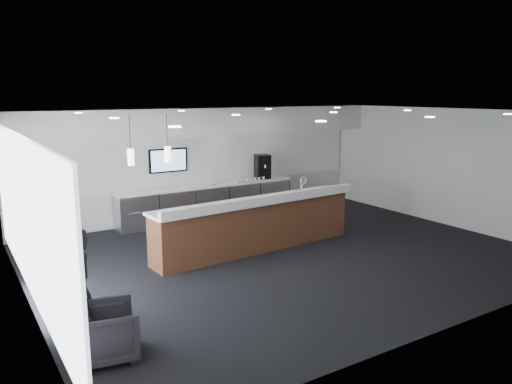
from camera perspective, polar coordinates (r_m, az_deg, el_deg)
ground at (r=10.68m, az=3.44°, el=-7.18°), size 10.00×10.00×0.00m
ceiling at (r=10.14m, az=3.64°, el=9.12°), size 10.00×8.00×0.02m
back_wall at (r=13.71m, az=-6.27°, el=3.33°), size 10.00×0.02×3.00m
left_wall at (r=8.48m, az=-25.10°, el=-2.60°), size 0.02×8.00×3.00m
right_wall at (r=13.80m, az=20.68°, el=2.73°), size 0.02×8.00×3.00m
soffit_bulkhead at (r=13.20m, az=-5.51°, el=8.06°), size 10.00×0.90×0.70m
alcove_panel at (r=13.67m, az=-6.22°, el=3.74°), size 9.80×0.06×1.40m
window_blinds_wall at (r=8.49m, az=-24.84°, el=-2.57°), size 0.04×7.36×2.55m
back_credenza at (r=13.57m, az=-5.51°, el=-1.12°), size 5.06×0.66×0.95m
wall_tv at (r=13.20m, az=-10.01°, el=3.58°), size 1.05×0.08×0.62m
pendant_left at (r=9.75m, az=-10.80°, el=4.44°), size 0.12×0.12×0.30m
pendant_right at (r=9.52m, az=-14.72°, el=4.10°), size 0.12×0.12×0.30m
ceiling_can_lights at (r=10.14m, az=3.64°, el=8.95°), size 7.00×5.00×0.02m
service_counter at (r=10.87m, az=0.02°, el=-3.66°), size 4.92×1.15×1.49m
coffee_machine at (r=14.35m, az=0.72°, el=2.92°), size 0.49×0.57×0.69m
info_sign_left at (r=13.43m, az=-4.91°, el=1.24°), size 0.14×0.04×0.19m
info_sign_right at (r=13.84m, az=-1.56°, el=1.62°), size 0.16×0.03×0.22m
armchair at (r=6.92m, az=-16.74°, el=-15.12°), size 0.91×0.89×0.72m
lounge_guest at (r=7.17m, az=-19.68°, el=-10.38°), size 0.48×0.65×1.62m
cup_0 at (r=14.27m, az=1.30°, el=1.65°), size 0.09×0.09×0.09m
cup_1 at (r=14.20m, az=0.83°, el=1.60°), size 0.13×0.13×0.09m
cup_2 at (r=14.12m, az=0.35°, el=1.55°), size 0.11×0.11×0.09m
cup_3 at (r=14.05m, az=-0.13°, el=1.50°), size 0.12×0.12×0.09m
cup_4 at (r=13.98m, az=-0.62°, el=1.45°), size 0.13×0.13×0.09m
cup_5 at (r=13.90m, az=-1.11°, el=1.40°), size 0.10×0.10×0.09m
cup_6 at (r=13.83m, az=-1.60°, el=1.34°), size 0.13×0.13×0.09m
cup_7 at (r=13.76m, az=-2.11°, el=1.29°), size 0.11×0.11×0.09m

